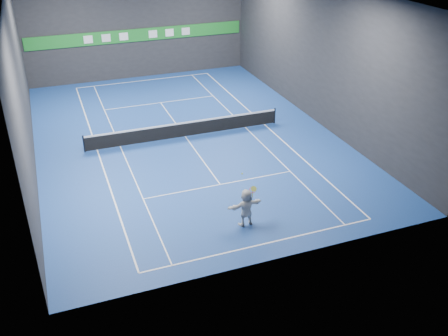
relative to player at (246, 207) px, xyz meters
name	(u,v)px	position (x,y,z in m)	size (l,w,h in m)	color
ground	(185,137)	(0.15, 10.23, -0.91)	(26.00, 26.00, 0.00)	navy
wall_back	(137,22)	(0.15, 23.23, 3.59)	(18.00, 0.10, 9.00)	#242427
wall_front	(281,164)	(0.15, -2.77, 3.59)	(18.00, 0.10, 9.00)	#242427
wall_left	(20,85)	(-8.85, 10.23, 3.59)	(0.10, 26.00, 9.00)	#242427
wall_right	(317,53)	(9.15, 10.23, 3.59)	(0.10, 26.00, 9.00)	#242427
baseline_near	(264,244)	(0.15, -1.66, -0.91)	(10.98, 0.08, 0.01)	white
baseline_far	(144,80)	(0.15, 22.12, -0.91)	(10.98, 0.08, 0.01)	white
sideline_doubles_left	(97,150)	(-5.34, 10.23, -0.91)	(0.08, 23.78, 0.01)	white
sideline_doubles_right	(265,125)	(5.64, 10.23, -0.91)	(0.08, 23.78, 0.01)	white
sideline_singles_left	(120,147)	(-3.96, 10.23, -0.91)	(0.06, 23.78, 0.01)	white
sideline_singles_right	(245,128)	(4.26, 10.23, -0.91)	(0.06, 23.78, 0.01)	white
service_line_near	(220,184)	(0.15, 3.83, -0.91)	(8.23, 0.06, 0.01)	white
service_line_far	(161,103)	(0.15, 16.63, -0.91)	(8.23, 0.06, 0.01)	white
center_service_line	(185,137)	(0.15, 10.23, -0.91)	(0.06, 12.80, 0.01)	white
player	(246,207)	(0.00, 0.00, 0.00)	(1.70, 0.54, 1.83)	silver
tennis_ball	(242,174)	(-0.17, 0.14, 1.71)	(0.07, 0.07, 0.07)	#D4EC27
tennis_net	(185,129)	(0.15, 10.23, -0.37)	(12.50, 0.10, 1.07)	black
sponsor_banner	(138,35)	(0.15, 23.16, 2.59)	(17.64, 0.11, 1.00)	#1C8027
tennis_racket	(253,191)	(0.32, 0.05, 0.80)	(0.44, 0.36, 0.57)	red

